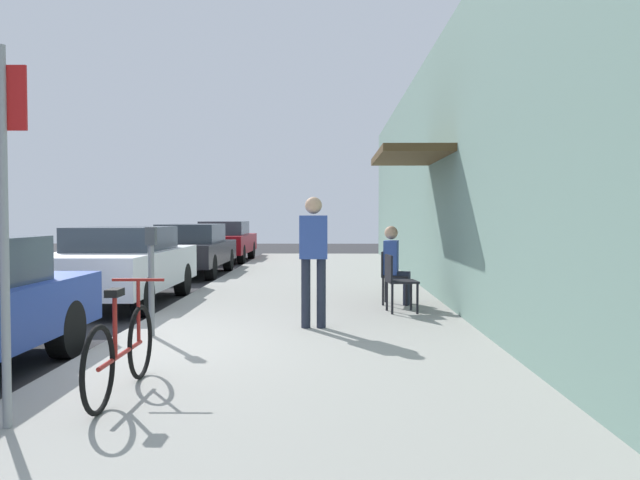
% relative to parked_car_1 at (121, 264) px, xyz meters
% --- Properties ---
extents(ground_plane, '(60.00, 60.00, 0.00)m').
position_rel_parked_car_1_xyz_m(ground_plane, '(1.10, -4.26, -0.73)').
color(ground_plane, '#2D2D30').
extents(sidewalk_slab, '(4.50, 32.00, 0.12)m').
position_rel_parked_car_1_xyz_m(sidewalk_slab, '(3.35, -2.26, -0.67)').
color(sidewalk_slab, '#9E9B93').
rests_on(sidewalk_slab, ground_plane).
extents(building_facade, '(1.40, 32.00, 4.68)m').
position_rel_parked_car_1_xyz_m(building_facade, '(5.74, -2.24, 1.62)').
color(building_facade, gray).
rests_on(building_facade, ground_plane).
extents(parked_car_1, '(1.80, 4.40, 1.38)m').
position_rel_parked_car_1_xyz_m(parked_car_1, '(0.00, 0.00, 0.00)').
color(parked_car_1, silver).
rests_on(parked_car_1, ground_plane).
extents(parked_car_2, '(1.80, 4.40, 1.36)m').
position_rel_parked_car_1_xyz_m(parked_car_2, '(0.00, 5.77, -0.02)').
color(parked_car_2, black).
rests_on(parked_car_2, ground_plane).
extents(parked_car_3, '(1.80, 4.40, 1.40)m').
position_rel_parked_car_1_xyz_m(parked_car_3, '(0.00, 11.21, -0.00)').
color(parked_car_3, maroon).
rests_on(parked_car_3, ground_plane).
extents(parking_meter, '(0.12, 0.10, 1.32)m').
position_rel_parked_car_1_xyz_m(parking_meter, '(1.55, -3.62, 0.16)').
color(parking_meter, slate).
rests_on(parking_meter, sidewalk_slab).
extents(street_sign, '(0.32, 0.06, 2.60)m').
position_rel_parked_car_1_xyz_m(street_sign, '(1.50, -7.03, 0.91)').
color(street_sign, gray).
rests_on(street_sign, sidewalk_slab).
extents(bicycle_0, '(0.46, 1.71, 0.90)m').
position_rel_parked_car_1_xyz_m(bicycle_0, '(2.02, -6.20, -0.25)').
color(bicycle_0, black).
rests_on(bicycle_0, sidewalk_slab).
extents(cafe_chair_0, '(0.49, 0.49, 0.87)m').
position_rel_parked_car_1_xyz_m(cafe_chair_0, '(4.72, -1.65, -0.10)').
color(cafe_chair_0, black).
rests_on(cafe_chair_0, sidewalk_slab).
extents(cafe_chair_1, '(0.52, 0.52, 0.87)m').
position_rel_parked_car_1_xyz_m(cafe_chair_1, '(4.72, -0.72, -0.10)').
color(cafe_chair_1, black).
rests_on(cafe_chair_1, sidewalk_slab).
extents(seated_patron_1, '(0.48, 0.42, 1.29)m').
position_rel_parked_car_1_xyz_m(seated_patron_1, '(4.78, -0.73, 0.09)').
color(seated_patron_1, '#232838').
rests_on(seated_patron_1, sidewalk_slab).
extents(pedestrian_standing, '(0.36, 0.22, 1.70)m').
position_rel_parked_car_1_xyz_m(pedestrian_standing, '(3.50, -3.03, 0.39)').
color(pedestrian_standing, '#232838').
rests_on(pedestrian_standing, sidewalk_slab).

